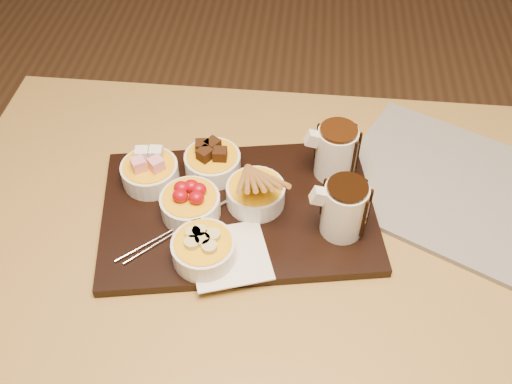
# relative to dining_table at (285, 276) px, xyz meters

# --- Properties ---
(dining_table) EXTENTS (1.20, 0.80, 0.75)m
(dining_table) POSITION_rel_dining_table_xyz_m (0.00, 0.00, 0.00)
(dining_table) COLOR #A07C3B
(dining_table) RESTS_ON ground
(serving_board) EXTENTS (0.51, 0.38, 0.02)m
(serving_board) POSITION_rel_dining_table_xyz_m (-0.09, 0.05, 0.11)
(serving_board) COLOR black
(serving_board) RESTS_ON dining_table
(napkin) EXTENTS (0.15, 0.15, 0.00)m
(napkin) POSITION_rel_dining_table_xyz_m (-0.09, -0.05, 0.12)
(napkin) COLOR white
(napkin) RESTS_ON serving_board
(bowl_marshmallows) EXTENTS (0.10, 0.10, 0.04)m
(bowl_marshmallows) POSITION_rel_dining_table_xyz_m (-0.25, 0.10, 0.14)
(bowl_marshmallows) COLOR silver
(bowl_marshmallows) RESTS_ON serving_board
(bowl_cake) EXTENTS (0.10, 0.10, 0.04)m
(bowl_cake) POSITION_rel_dining_table_xyz_m (-0.14, 0.13, 0.14)
(bowl_cake) COLOR silver
(bowl_cake) RESTS_ON serving_board
(bowl_strawberries) EXTENTS (0.10, 0.10, 0.04)m
(bowl_strawberries) POSITION_rel_dining_table_xyz_m (-0.16, 0.03, 0.14)
(bowl_strawberries) COLOR silver
(bowl_strawberries) RESTS_ON serving_board
(bowl_biscotti) EXTENTS (0.10, 0.10, 0.04)m
(bowl_biscotti) POSITION_rel_dining_table_xyz_m (-0.06, 0.07, 0.14)
(bowl_biscotti) COLOR silver
(bowl_biscotti) RESTS_ON serving_board
(bowl_bananas) EXTENTS (0.10, 0.10, 0.04)m
(bowl_bananas) POSITION_rel_dining_table_xyz_m (-0.13, -0.06, 0.14)
(bowl_bananas) COLOR silver
(bowl_bananas) RESTS_ON serving_board
(pitcher_dark_chocolate) EXTENTS (0.08, 0.08, 0.10)m
(pitcher_dark_chocolate) POSITION_rel_dining_table_xyz_m (0.09, 0.02, 0.17)
(pitcher_dark_chocolate) COLOR silver
(pitcher_dark_chocolate) RESTS_ON serving_board
(pitcher_milk_chocolate) EXTENTS (0.08, 0.08, 0.10)m
(pitcher_milk_chocolate) POSITION_rel_dining_table_xyz_m (0.07, 0.15, 0.17)
(pitcher_milk_chocolate) COLOR silver
(pitcher_milk_chocolate) RESTS_ON serving_board
(fondue_skewers) EXTENTS (0.20, 0.21, 0.01)m
(fondue_skewers) POSITION_rel_dining_table_xyz_m (-0.17, 0.01, 0.12)
(fondue_skewers) COLOR silver
(fondue_skewers) RESTS_ON serving_board
(newspaper) EXTENTS (0.50, 0.46, 0.01)m
(newspaper) POSITION_rel_dining_table_xyz_m (0.29, 0.15, 0.10)
(newspaper) COLOR beige
(newspaper) RESTS_ON dining_table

